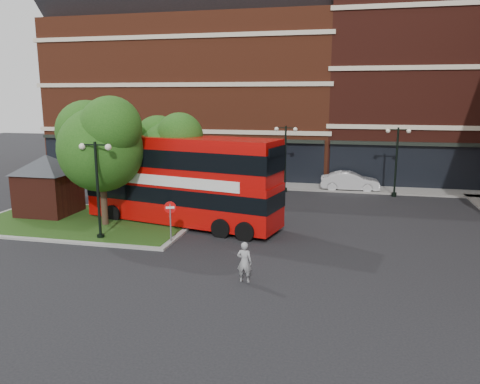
% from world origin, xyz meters
% --- Properties ---
extents(ground, '(120.00, 120.00, 0.00)m').
position_xyz_m(ground, '(0.00, 0.00, 0.00)').
color(ground, black).
rests_on(ground, ground).
extents(pavement_far, '(44.00, 3.00, 0.12)m').
position_xyz_m(pavement_far, '(0.00, 16.50, 0.06)').
color(pavement_far, slate).
rests_on(pavement_far, ground).
extents(terrace_far_left, '(26.00, 12.00, 14.00)m').
position_xyz_m(terrace_far_left, '(-8.00, 24.00, 7.00)').
color(terrace_far_left, maroon).
rests_on(terrace_far_left, ground).
extents(terrace_far_right, '(18.00, 12.00, 16.00)m').
position_xyz_m(terrace_far_right, '(14.00, 24.00, 8.00)').
color(terrace_far_right, '#471911').
rests_on(terrace_far_right, ground).
extents(traffic_island, '(12.60, 7.60, 0.15)m').
position_xyz_m(traffic_island, '(-8.00, 3.00, 0.07)').
color(traffic_island, gray).
rests_on(traffic_island, ground).
extents(kiosk, '(6.51, 6.51, 3.60)m').
position_xyz_m(kiosk, '(-11.00, 4.00, 2.32)').
color(kiosk, '#471911').
rests_on(kiosk, traffic_island).
extents(tree_island_west, '(5.40, 4.71, 7.21)m').
position_xyz_m(tree_island_west, '(-6.60, 2.58, 4.79)').
color(tree_island_west, '#2D2116').
rests_on(tree_island_west, ground).
extents(tree_island_east, '(4.46, 3.90, 6.29)m').
position_xyz_m(tree_island_east, '(-3.58, 5.06, 4.24)').
color(tree_island_east, '#2D2116').
rests_on(tree_island_east, ground).
extents(lamp_island, '(1.72, 0.36, 5.00)m').
position_xyz_m(lamp_island, '(-5.50, 0.20, 2.83)').
color(lamp_island, black).
rests_on(lamp_island, ground).
extents(lamp_far_left, '(1.72, 0.36, 5.00)m').
position_xyz_m(lamp_far_left, '(2.00, 14.50, 2.83)').
color(lamp_far_left, black).
rests_on(lamp_far_left, ground).
extents(lamp_far_right, '(1.72, 0.36, 5.00)m').
position_xyz_m(lamp_far_right, '(10.00, 14.50, 2.83)').
color(lamp_far_right, black).
rests_on(lamp_far_right, ground).
extents(bus, '(11.73, 5.06, 4.37)m').
position_xyz_m(bus, '(-2.50, 4.00, 2.87)').
color(bus, '#AE0906').
rests_on(bus, ground).
extents(woman, '(0.62, 0.43, 1.64)m').
position_xyz_m(woman, '(2.80, -3.50, 0.82)').
color(woman, gray).
rests_on(woman, ground).
extents(car_silver, '(4.50, 1.87, 1.53)m').
position_xyz_m(car_silver, '(-2.63, 16.00, 0.76)').
color(car_silver, '#BABCC2').
rests_on(car_silver, ground).
extents(car_white, '(4.49, 1.68, 1.46)m').
position_xyz_m(car_white, '(6.85, 16.00, 0.73)').
color(car_white, silver).
rests_on(car_white, ground).
extents(no_entry_sign, '(0.56, 0.28, 2.14)m').
position_xyz_m(no_entry_sign, '(-1.80, 0.45, 1.53)').
color(no_entry_sign, slate).
rests_on(no_entry_sign, ground).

